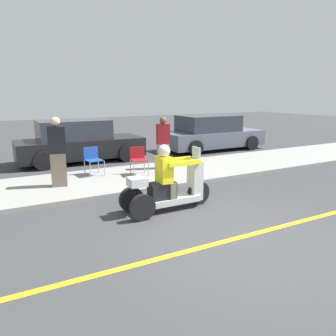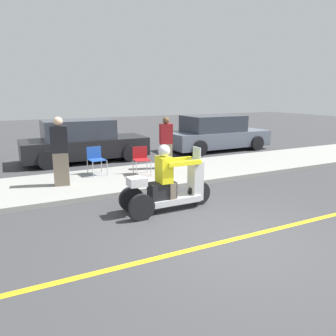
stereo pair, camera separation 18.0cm
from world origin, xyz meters
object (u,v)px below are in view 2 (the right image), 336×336
at_px(folding_chair_curbside, 141,157).
at_px(spectator_near_curb, 166,144).
at_px(motorcycle_trike, 168,187).
at_px(parked_car_lot_right, 216,134).
at_px(folding_chair_set_back, 96,157).
at_px(parked_car_lot_far, 83,142).
at_px(spectator_mid_group, 60,153).

bearing_deg(folding_chair_curbside, spectator_near_curb, 19.78).
distance_m(motorcycle_trike, parked_car_lot_right, 8.10).
relative_size(folding_chair_curbside, parked_car_lot_right, 0.18).
xyz_separation_m(spectator_near_curb, folding_chair_curbside, (-1.02, -0.37, -0.29)).
relative_size(folding_chair_set_back, parked_car_lot_right, 0.18).
relative_size(spectator_near_curb, folding_chair_curbside, 2.01).
xyz_separation_m(motorcycle_trike, parked_car_lot_right, (5.43, 6.01, 0.20)).
distance_m(motorcycle_trike, parked_car_lot_far, 6.18).
xyz_separation_m(motorcycle_trike, spectator_mid_group, (-1.79, 2.67, 0.46)).
relative_size(parked_car_lot_far, parked_car_lot_right, 0.98).
bearing_deg(parked_car_lot_far, motorcycle_trike, -85.98).
height_order(folding_chair_set_back, parked_car_lot_right, parked_car_lot_right).
height_order(spectator_near_curb, folding_chair_set_back, spectator_near_curb).
bearing_deg(parked_car_lot_right, spectator_mid_group, -155.17).
bearing_deg(folding_chair_set_back, spectator_mid_group, -144.57).
bearing_deg(folding_chair_curbside, motorcycle_trike, -100.64).
distance_m(motorcycle_trike, folding_chair_curbside, 2.91).
bearing_deg(spectator_mid_group, folding_chair_curbside, 4.63).
height_order(folding_chair_set_back, parked_car_lot_far, parked_car_lot_far).
relative_size(spectator_mid_group, folding_chair_curbside, 2.18).
xyz_separation_m(spectator_mid_group, parked_car_lot_far, (1.36, 3.49, -0.26)).
height_order(folding_chair_curbside, parked_car_lot_right, parked_car_lot_right).
xyz_separation_m(parked_car_lot_far, parked_car_lot_right, (5.86, -0.15, -0.00)).
relative_size(motorcycle_trike, spectator_near_curb, 1.26).
xyz_separation_m(spectator_mid_group, folding_chair_curbside, (2.32, 0.19, -0.36)).
bearing_deg(spectator_near_curb, motorcycle_trike, -115.79).
xyz_separation_m(motorcycle_trike, spectator_near_curb, (1.56, 3.22, 0.39)).
distance_m(spectator_mid_group, spectator_near_curb, 3.39).
distance_m(spectator_near_curb, folding_chair_set_back, 2.26).
xyz_separation_m(motorcycle_trike, folding_chair_set_back, (-0.67, 3.46, 0.10)).
bearing_deg(spectator_near_curb, parked_car_lot_right, 35.72).
bearing_deg(folding_chair_curbside, parked_car_lot_right, 32.79).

